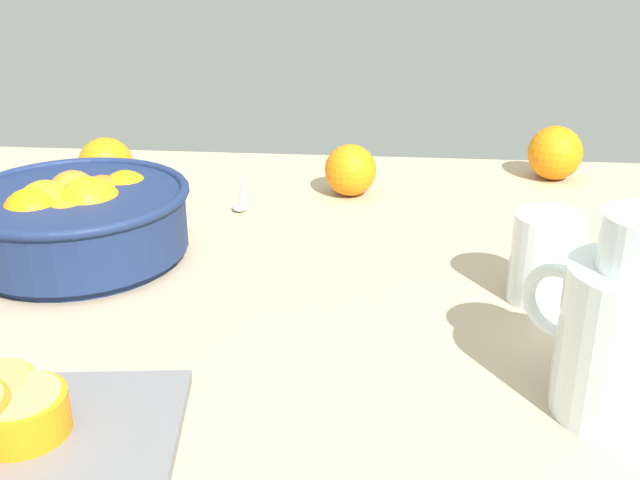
{
  "coord_description": "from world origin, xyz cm",
  "views": [
    {
      "loc": [
        6.14,
        -81.08,
        39.5
      ],
      "look_at": [
        -1.06,
        -1.56,
        5.6
      ],
      "focal_mm": 43.03,
      "sensor_mm": 36.0,
      "label": 1
    }
  ],
  "objects_px": {
    "loose_orange_1": "(555,153)",
    "loose_orange_2": "(350,170)",
    "fruit_bowl": "(77,218)",
    "juice_glass": "(545,264)",
    "spoon": "(241,199)",
    "juice_pitcher": "(629,342)",
    "cutting_board": "(18,436)",
    "orange_half_0": "(20,413)",
    "loose_orange_0": "(106,165)"
  },
  "relations": [
    {
      "from": "fruit_bowl",
      "to": "juice_glass",
      "type": "relative_size",
      "value": 2.75
    },
    {
      "from": "loose_orange_0",
      "to": "loose_orange_1",
      "type": "distance_m",
      "value": 0.71
    },
    {
      "from": "juice_pitcher",
      "to": "spoon",
      "type": "bearing_deg",
      "value": 130.85
    },
    {
      "from": "juice_pitcher",
      "to": "loose_orange_1",
      "type": "xyz_separation_m",
      "value": [
        0.06,
        0.64,
        -0.02
      ]
    },
    {
      "from": "juice_glass",
      "to": "spoon",
      "type": "xyz_separation_m",
      "value": [
        -0.39,
        0.28,
        -0.04
      ]
    },
    {
      "from": "loose_orange_1",
      "to": "loose_orange_0",
      "type": "bearing_deg",
      "value": -169.92
    },
    {
      "from": "loose_orange_0",
      "to": "loose_orange_2",
      "type": "distance_m",
      "value": 0.37
    },
    {
      "from": "cutting_board",
      "to": "loose_orange_1",
      "type": "height_order",
      "value": "loose_orange_1"
    },
    {
      "from": "fruit_bowl",
      "to": "juice_pitcher",
      "type": "bearing_deg",
      "value": -24.88
    },
    {
      "from": "juice_pitcher",
      "to": "loose_orange_2",
      "type": "xyz_separation_m",
      "value": [
        -0.26,
        0.53,
        -0.03
      ]
    },
    {
      "from": "loose_orange_1",
      "to": "orange_half_0",
      "type": "bearing_deg",
      "value": -127.0
    },
    {
      "from": "loose_orange_1",
      "to": "spoon",
      "type": "xyz_separation_m",
      "value": [
        -0.48,
        -0.15,
        -0.04
      ]
    },
    {
      "from": "loose_orange_1",
      "to": "cutting_board",
      "type": "bearing_deg",
      "value": -127.41
    },
    {
      "from": "orange_half_0",
      "to": "spoon",
      "type": "height_order",
      "value": "orange_half_0"
    },
    {
      "from": "loose_orange_1",
      "to": "juice_pitcher",
      "type": "bearing_deg",
      "value": -95.58
    },
    {
      "from": "fruit_bowl",
      "to": "loose_orange_2",
      "type": "xyz_separation_m",
      "value": [
        0.32,
        0.26,
        -0.01
      ]
    },
    {
      "from": "orange_half_0",
      "to": "loose_orange_0",
      "type": "relative_size",
      "value": 0.91
    },
    {
      "from": "loose_orange_2",
      "to": "spoon",
      "type": "xyz_separation_m",
      "value": [
        -0.16,
        -0.05,
        -0.03
      ]
    },
    {
      "from": "juice_pitcher",
      "to": "loose_orange_0",
      "type": "relative_size",
      "value": 2.23
    },
    {
      "from": "spoon",
      "to": "orange_half_0",
      "type": "bearing_deg",
      "value": -96.75
    },
    {
      "from": "orange_half_0",
      "to": "loose_orange_0",
      "type": "distance_m",
      "value": 0.63
    },
    {
      "from": "loose_orange_2",
      "to": "spoon",
      "type": "height_order",
      "value": "loose_orange_2"
    },
    {
      "from": "cutting_board",
      "to": "orange_half_0",
      "type": "height_order",
      "value": "orange_half_0"
    },
    {
      "from": "loose_orange_0",
      "to": "orange_half_0",
      "type": "bearing_deg",
      "value": -76.57
    },
    {
      "from": "fruit_bowl",
      "to": "juice_glass",
      "type": "bearing_deg",
      "value": -6.7
    },
    {
      "from": "loose_orange_0",
      "to": "fruit_bowl",
      "type": "bearing_deg",
      "value": -77.99
    },
    {
      "from": "fruit_bowl",
      "to": "cutting_board",
      "type": "bearing_deg",
      "value": -76.58
    },
    {
      "from": "cutting_board",
      "to": "juice_glass",
      "type": "bearing_deg",
      "value": 32.3
    },
    {
      "from": "cutting_board",
      "to": "spoon",
      "type": "xyz_separation_m",
      "value": [
        0.08,
        0.58,
        -0.0
      ]
    },
    {
      "from": "fruit_bowl",
      "to": "juice_glass",
      "type": "distance_m",
      "value": 0.56
    },
    {
      "from": "cutting_board",
      "to": "spoon",
      "type": "relative_size",
      "value": 1.7
    },
    {
      "from": "cutting_board",
      "to": "loose_orange_2",
      "type": "distance_m",
      "value": 0.67
    },
    {
      "from": "loose_orange_0",
      "to": "loose_orange_1",
      "type": "height_order",
      "value": "loose_orange_1"
    },
    {
      "from": "juice_glass",
      "to": "loose_orange_0",
      "type": "xyz_separation_m",
      "value": [
        -0.61,
        0.31,
        -0.0
      ]
    },
    {
      "from": "orange_half_0",
      "to": "loose_orange_1",
      "type": "height_order",
      "value": "loose_orange_1"
    },
    {
      "from": "loose_orange_1",
      "to": "spoon",
      "type": "relative_size",
      "value": 0.56
    },
    {
      "from": "juice_pitcher",
      "to": "orange_half_0",
      "type": "height_order",
      "value": "juice_pitcher"
    },
    {
      "from": "juice_pitcher",
      "to": "spoon",
      "type": "height_order",
      "value": "juice_pitcher"
    },
    {
      "from": "juice_pitcher",
      "to": "orange_half_0",
      "type": "relative_size",
      "value": 2.46
    },
    {
      "from": "orange_half_0",
      "to": "loose_orange_0",
      "type": "height_order",
      "value": "loose_orange_0"
    },
    {
      "from": "juice_pitcher",
      "to": "loose_orange_2",
      "type": "relative_size",
      "value": 2.4
    },
    {
      "from": "orange_half_0",
      "to": "loose_orange_2",
      "type": "bearing_deg",
      "value": 69.89
    },
    {
      "from": "cutting_board",
      "to": "loose_orange_1",
      "type": "bearing_deg",
      "value": 52.59
    },
    {
      "from": "fruit_bowl",
      "to": "orange_half_0",
      "type": "height_order",
      "value": "fruit_bowl"
    },
    {
      "from": "loose_orange_0",
      "to": "loose_orange_1",
      "type": "relative_size",
      "value": 0.97
    },
    {
      "from": "juice_glass",
      "to": "loose_orange_1",
      "type": "distance_m",
      "value": 0.45
    },
    {
      "from": "loose_orange_1",
      "to": "loose_orange_2",
      "type": "relative_size",
      "value": 1.1
    },
    {
      "from": "cutting_board",
      "to": "loose_orange_1",
      "type": "distance_m",
      "value": 0.92
    },
    {
      "from": "spoon",
      "to": "juice_glass",
      "type": "bearing_deg",
      "value": -35.74
    },
    {
      "from": "loose_orange_2",
      "to": "spoon",
      "type": "distance_m",
      "value": 0.17
    }
  ]
}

